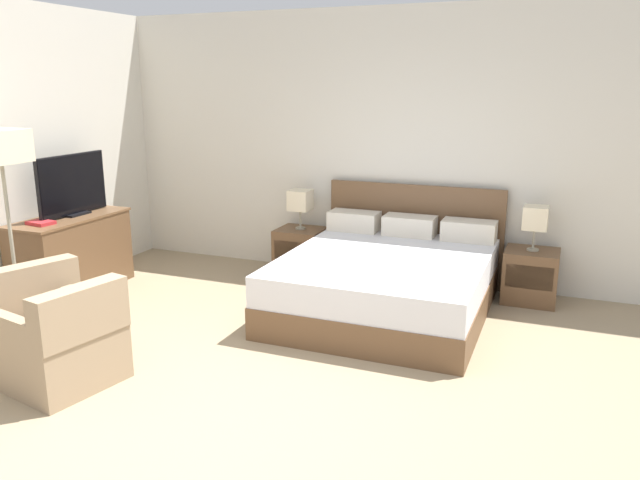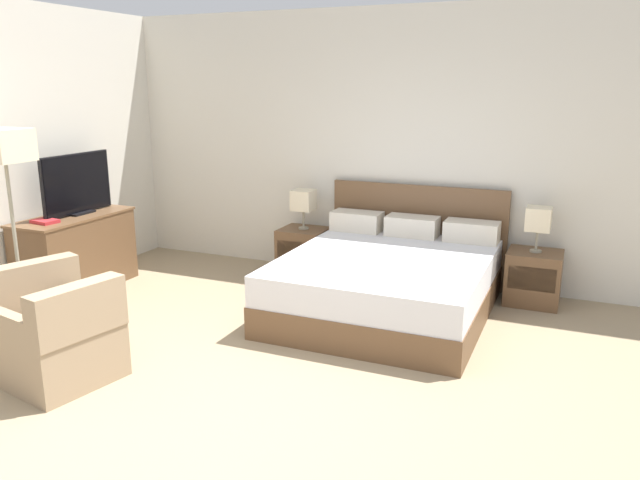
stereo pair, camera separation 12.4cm
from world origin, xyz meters
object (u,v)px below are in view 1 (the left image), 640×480
object	(u,v)px
nightstand_right	(530,276)
bed	(388,280)
book_red_cover	(41,223)
armchair_by_window	(24,317)
floor_lamp	(1,158)
table_lamp_left	(300,201)
table_lamp_right	(535,218)
dresser	(72,253)
armchair_companion	(64,346)
tv	(72,186)
nightstand_left	(301,251)

from	to	relation	value
nightstand_right	bed	bearing A→B (deg)	-148.03
nightstand_right	book_red_cover	bearing A→B (deg)	-157.84
armchair_by_window	floor_lamp	world-z (taller)	floor_lamp
bed	table_lamp_left	size ratio (longest dim) A/B	4.91
table_lamp_left	table_lamp_right	distance (m)	2.42
nightstand_right	dresser	world-z (taller)	dresser
bed	floor_lamp	size ratio (longest dim) A/B	1.25
table_lamp_right	armchair_by_window	size ratio (longest dim) A/B	0.49
table_lamp_left	armchair_by_window	world-z (taller)	table_lamp_left
book_red_cover	armchair_companion	bearing A→B (deg)	-41.68
bed	armchair_by_window	world-z (taller)	bed
tv	floor_lamp	size ratio (longest dim) A/B	0.52
book_red_cover	table_lamp_right	bearing A→B (deg)	22.17
tv	table_lamp_left	bearing A→B (deg)	34.23
bed	armchair_companion	size ratio (longest dim) A/B	2.60
nightstand_right	table_lamp_left	world-z (taller)	table_lamp_left
tv	book_red_cover	world-z (taller)	tv
armchair_companion	tv	bearing A→B (deg)	129.65
nightstand_right	armchair_by_window	bearing A→B (deg)	-143.40
dresser	nightstand_right	bearing A→B (deg)	17.84
nightstand_left	book_red_cover	world-z (taller)	book_red_cover
table_lamp_left	dresser	size ratio (longest dim) A/B	0.35
nightstand_left	armchair_companion	world-z (taller)	armchair_companion
table_lamp_left	book_red_cover	distance (m)	2.58
table_lamp_left	bed	bearing A→B (deg)	-32.02
bed	armchair_companion	bearing A→B (deg)	-126.97
nightstand_left	tv	xyz separation A→B (m)	(-1.91, -1.30, 0.81)
tv	armchair_by_window	xyz separation A→B (m)	(0.71, -1.39, -0.78)
nightstand_left	nightstand_right	xyz separation A→B (m)	(2.42, 0.00, 0.00)
bed	armchair_companion	xyz separation A→B (m)	(-1.70, -2.25, -0.01)
dresser	armchair_companion	world-z (taller)	dresser
bed	nightstand_left	xyz separation A→B (m)	(-1.21, 0.75, -0.04)
nightstand_left	tv	world-z (taller)	tv
book_red_cover	bed	bearing A→B (deg)	17.89
book_red_cover	armchair_companion	world-z (taller)	book_red_cover
nightstand_left	nightstand_right	bearing A→B (deg)	0.00
nightstand_left	table_lamp_right	world-z (taller)	table_lamp_right
bed	tv	size ratio (longest dim) A/B	2.38
bed	table_lamp_right	bearing A→B (deg)	32.02
floor_lamp	nightstand_right	bearing A→B (deg)	27.76
table_lamp_left	dresser	bearing A→B (deg)	-143.85
table_lamp_right	book_red_cover	size ratio (longest dim) A/B	1.83
table_lamp_left	book_red_cover	xyz separation A→B (m)	(-1.89, -1.76, -0.04)
armchair_companion	bed	bearing A→B (deg)	53.03
nightstand_right	table_lamp_left	distance (m)	2.48
table_lamp_right	dresser	bearing A→B (deg)	-162.14
armchair_companion	nightstand_left	bearing A→B (deg)	80.80
bed	book_red_cover	size ratio (longest dim) A/B	9.00
table_lamp_right	tv	world-z (taller)	tv
table_lamp_left	armchair_companion	distance (m)	3.09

